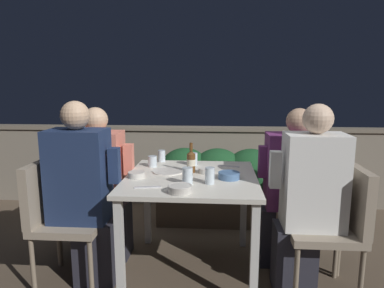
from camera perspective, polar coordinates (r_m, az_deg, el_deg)
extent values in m
plane|color=brown|center=(2.76, -0.11, -20.26)|extent=(16.00, 16.00, 0.00)
cube|color=gray|center=(3.96, 1.46, -3.91)|extent=(9.00, 0.14, 0.86)
cube|color=#706656|center=(3.87, 1.49, 2.57)|extent=(9.00, 0.18, 0.04)
cube|color=silver|center=(2.47, -0.12, -5.67)|extent=(0.93, 0.95, 0.03)
cube|color=silver|center=(2.29, -11.93, -17.26)|extent=(0.05, 0.05, 0.71)
cube|color=silver|center=(2.22, 10.34, -18.08)|extent=(0.05, 0.05, 0.71)
cube|color=silver|center=(3.04, -7.46, -9.93)|extent=(0.05, 0.05, 0.71)
cube|color=silver|center=(3.00, 8.60, -10.30)|extent=(0.05, 0.05, 0.71)
cube|color=brown|center=(3.52, 4.20, -10.72)|extent=(1.19, 0.36, 0.28)
ellipsoid|color=#194723|center=(3.42, -1.21, -4.86)|extent=(0.53, 0.47, 0.51)
ellipsoid|color=#194723|center=(3.41, 4.28, -4.96)|extent=(0.53, 0.47, 0.51)
ellipsoid|color=#194723|center=(3.43, 9.76, -5.00)|extent=(0.53, 0.47, 0.51)
cube|color=gray|center=(2.59, -19.38, -12.26)|extent=(0.45, 0.45, 0.05)
cube|color=gray|center=(2.60, -23.78, -7.09)|extent=(0.06, 0.45, 0.41)
cylinder|color=#7F705B|center=(2.61, -24.99, -18.05)|extent=(0.03, 0.03, 0.41)
cylinder|color=#7F705B|center=(2.45, -16.51, -19.36)|extent=(0.03, 0.03, 0.41)
cylinder|color=#7F705B|center=(2.92, -21.18, -14.66)|extent=(0.03, 0.03, 0.41)
cylinder|color=#7F705B|center=(2.78, -13.60, -15.51)|extent=(0.03, 0.03, 0.41)
cube|color=#282833|center=(2.61, -15.52, -16.77)|extent=(0.27, 0.23, 0.46)
cube|color=navy|center=(2.45, -18.35, -5.03)|extent=(0.39, 0.26, 0.63)
cube|color=navy|center=(2.35, -12.80, -3.51)|extent=(0.07, 0.07, 0.24)
sphere|color=tan|center=(2.38, -18.91, 4.55)|extent=(0.19, 0.19, 0.19)
cube|color=gray|center=(2.91, -16.44, -9.55)|extent=(0.45, 0.45, 0.05)
cube|color=gray|center=(2.92, -20.38, -5.00)|extent=(0.06, 0.45, 0.41)
cylinder|color=#7F705B|center=(2.90, -21.33, -14.81)|extent=(0.03, 0.03, 0.41)
cylinder|color=#7F705B|center=(2.76, -13.71, -15.68)|extent=(0.03, 0.03, 0.41)
cylinder|color=#7F705B|center=(3.23, -18.32, -12.01)|extent=(0.03, 0.03, 0.41)
cylinder|color=#7F705B|center=(3.10, -11.47, -12.59)|extent=(0.03, 0.03, 0.41)
cube|color=#282833|center=(2.93, -13.03, -13.56)|extent=(0.27, 0.23, 0.46)
cube|color=#E07A66|center=(2.80, -15.42, -3.74)|extent=(0.38, 0.26, 0.56)
cube|color=#E07A66|center=(2.71, -10.49, -2.52)|extent=(0.07, 0.07, 0.24)
sphere|color=tan|center=(2.73, -15.79, 3.94)|extent=(0.19, 0.19, 0.19)
cube|color=gray|center=(2.49, 20.76, -13.29)|extent=(0.45, 0.45, 0.05)
cube|color=gray|center=(2.47, 25.61, -8.10)|extent=(0.06, 0.45, 0.41)
cylinder|color=#7F705B|center=(2.37, 16.97, -20.50)|extent=(0.03, 0.03, 0.41)
cylinder|color=#7F705B|center=(2.49, 26.34, -19.65)|extent=(0.03, 0.03, 0.41)
cylinder|color=#7F705B|center=(2.71, 15.10, -16.32)|extent=(0.03, 0.03, 0.41)
cylinder|color=#7F705B|center=(2.81, 23.26, -15.83)|extent=(0.03, 0.03, 0.41)
cube|color=#282833|center=(2.53, 16.58, -17.74)|extent=(0.27, 0.23, 0.46)
cube|color=white|center=(2.36, 19.65, -5.87)|extent=(0.38, 0.26, 0.62)
cube|color=white|center=(2.28, 13.69, -4.14)|extent=(0.07, 0.07, 0.24)
sphere|color=beige|center=(2.28, 20.26, 3.96)|extent=(0.19, 0.19, 0.19)
cube|color=gray|center=(2.80, 18.08, -10.40)|extent=(0.45, 0.45, 0.05)
cube|color=gray|center=(2.79, 22.37, -5.81)|extent=(0.06, 0.45, 0.41)
cylinder|color=#7F705B|center=(2.68, 14.59, -16.59)|extent=(0.03, 0.03, 0.41)
cylinder|color=#7F705B|center=(2.78, 22.88, -16.11)|extent=(0.03, 0.03, 0.41)
cylinder|color=#7F705B|center=(3.03, 13.24, -13.27)|extent=(0.03, 0.03, 0.41)
cylinder|color=#7F705B|center=(3.11, 20.55, -12.99)|extent=(0.03, 0.03, 0.41)
cube|color=#282833|center=(2.85, 14.41, -14.36)|extent=(0.32, 0.23, 0.46)
cube|color=#6B2D66|center=(2.70, 17.00, -4.31)|extent=(0.45, 0.26, 0.56)
cube|color=#6B2D66|center=(2.64, 11.77, -2.89)|extent=(0.07, 0.07, 0.24)
sphere|color=tan|center=(2.63, 17.43, 3.67)|extent=(0.19, 0.19, 0.19)
cylinder|color=brown|center=(2.54, -0.15, -3.23)|extent=(0.06, 0.06, 0.14)
cylinder|color=beige|center=(2.54, -0.15, -3.08)|extent=(0.06, 0.06, 0.05)
cone|color=brown|center=(2.53, -0.16, -1.41)|extent=(0.06, 0.06, 0.03)
cylinder|color=brown|center=(2.52, -0.16, -0.46)|extent=(0.02, 0.02, 0.06)
cylinder|color=silver|center=(2.58, -4.01, -4.56)|extent=(0.23, 0.23, 0.01)
cylinder|color=beige|center=(2.10, -2.02, -7.51)|extent=(0.15, 0.15, 0.05)
torus|color=beige|center=(2.09, -2.02, -7.03)|extent=(0.15, 0.15, 0.01)
cylinder|color=#4C709E|center=(2.40, 6.18, -5.25)|extent=(0.15, 0.15, 0.05)
torus|color=#4C709E|center=(2.40, 6.19, -4.81)|extent=(0.15, 0.15, 0.01)
cylinder|color=beige|center=(2.45, -9.23, -5.08)|extent=(0.12, 0.12, 0.04)
torus|color=beige|center=(2.45, -9.24, -4.72)|extent=(0.12, 0.12, 0.01)
cylinder|color=silver|center=(2.54, 2.45, -4.43)|extent=(0.12, 0.12, 0.04)
torus|color=silver|center=(2.54, 2.45, -4.10)|extent=(0.12, 0.12, 0.01)
cylinder|color=silver|center=(2.77, 0.15, -2.52)|extent=(0.07, 0.07, 0.10)
cylinder|color=silver|center=(2.74, -6.60, -2.89)|extent=(0.07, 0.07, 0.09)
cylinder|color=silver|center=(2.27, 2.98, -5.29)|extent=(0.06, 0.06, 0.11)
cylinder|color=silver|center=(2.90, -5.08, -1.99)|extent=(0.06, 0.06, 0.10)
cylinder|color=silver|center=(2.25, -0.75, -5.35)|extent=(0.07, 0.07, 0.11)
cube|color=silver|center=(2.21, -7.39, -7.16)|extent=(0.17, 0.05, 0.01)
cube|color=silver|center=(2.74, 6.13, -3.71)|extent=(0.17, 0.05, 0.01)
cylinder|color=#9E5638|center=(3.75, -18.31, -10.35)|extent=(0.23, 0.23, 0.22)
cylinder|color=#47331E|center=(3.68, -18.50, -7.24)|extent=(0.03, 0.03, 0.20)
ellipsoid|color=#194723|center=(3.62, -18.71, -3.77)|extent=(0.32, 0.32, 0.29)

